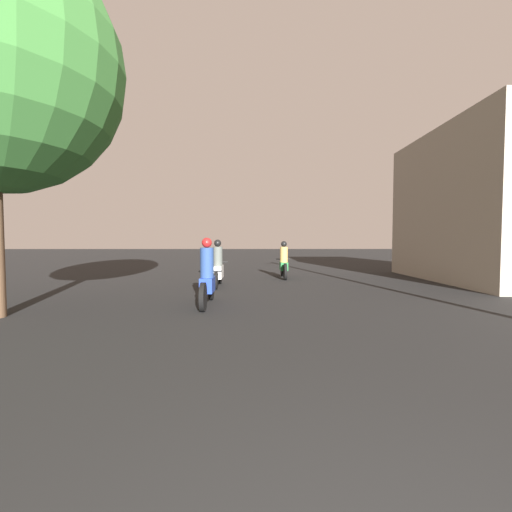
% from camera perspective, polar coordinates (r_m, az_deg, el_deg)
% --- Properties ---
extents(motorcycle_blue, '(0.60, 2.13, 1.63)m').
position_cam_1_polar(motorcycle_blue, '(8.32, -8.12, -3.69)').
color(motorcycle_blue, black).
rests_on(motorcycle_blue, ground_plane).
extents(motorcycle_white, '(0.60, 1.94, 1.59)m').
position_cam_1_polar(motorcycle_white, '(11.65, -6.36, -2.00)').
color(motorcycle_white, black).
rests_on(motorcycle_white, ground_plane).
extents(motorcycle_green, '(0.60, 2.05, 1.54)m').
position_cam_1_polar(motorcycle_green, '(14.18, 4.64, -1.22)').
color(motorcycle_green, black).
rests_on(motorcycle_green, ground_plane).
extents(building_right_near, '(5.29, 7.38, 5.77)m').
position_cam_1_polar(building_right_near, '(16.22, 35.66, 6.80)').
color(building_right_near, gray).
rests_on(building_right_near, ground_plane).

